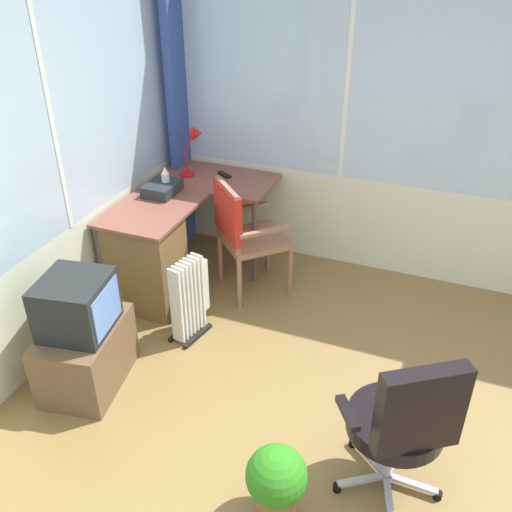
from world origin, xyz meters
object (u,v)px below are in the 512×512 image
at_px(tv_on_stand, 83,338).
at_px(office_chair, 404,420).
at_px(tv_remote, 224,175).
at_px(spray_bottle, 166,180).
at_px(wooden_armchair, 239,226).
at_px(paper_tray, 162,188).
at_px(space_heater, 190,297).
at_px(desk, 152,254).
at_px(desk_lamp, 195,143).
at_px(potted_plant, 276,481).

bearing_deg(tv_on_stand, office_chair, -93.81).
relative_size(tv_remote, spray_bottle, 0.69).
bearing_deg(tv_remote, wooden_armchair, -114.07).
relative_size(paper_tray, space_heater, 0.48).
bearing_deg(spray_bottle, desk, -171.78).
height_order(desk_lamp, spray_bottle, desk_lamp).
bearing_deg(spray_bottle, tv_on_stand, -174.59).
bearing_deg(paper_tray, tv_remote, -31.58).
relative_size(desk, tv_on_stand, 1.76).
distance_m(desk, spray_bottle, 0.61).
distance_m(office_chair, potted_plant, 0.70).
relative_size(wooden_armchair, potted_plant, 2.17).
relative_size(office_chair, space_heater, 1.53).
height_order(spray_bottle, office_chair, spray_bottle).
xyz_separation_m(spray_bottle, tv_on_stand, (-1.39, -0.13, -0.52)).
relative_size(tv_remote, potted_plant, 0.34).
xyz_separation_m(desk, tv_on_stand, (-0.99, -0.07, -0.07)).
xyz_separation_m(tv_remote, potted_plant, (-2.33, -1.31, -0.53)).
distance_m(spray_bottle, potted_plant, 2.54).
bearing_deg(desk_lamp, office_chair, -133.06).
bearing_deg(space_heater, paper_tray, 40.29).
bearing_deg(paper_tray, desk, -168.56).
bearing_deg(tv_on_stand, spray_bottle, 5.41).
bearing_deg(desk, space_heater, -120.90).
bearing_deg(desk_lamp, space_heater, -156.66).
relative_size(desk_lamp, tv_remote, 2.74).
bearing_deg(paper_tray, tv_on_stand, -173.79).
distance_m(tv_on_stand, potted_plant, 1.56).
relative_size(desk_lamp, tv_on_stand, 0.51).
xyz_separation_m(desk, tv_remote, (0.87, -0.24, 0.36)).
bearing_deg(paper_tray, wooden_armchair, -90.58).
xyz_separation_m(office_chair, potted_plant, (-0.34, 0.54, -0.30)).
bearing_deg(tv_remote, desk, -163.64).
height_order(space_heater, potted_plant, space_heater).
relative_size(desk_lamp, space_heater, 0.65).
relative_size(wooden_armchair, tv_on_stand, 1.19).
bearing_deg(wooden_armchair, desk, 121.12).
bearing_deg(wooden_armchair, office_chair, -134.55).
xyz_separation_m(desk, office_chair, (-1.12, -2.09, 0.13)).
bearing_deg(desk_lamp, paper_tray, 172.64).
bearing_deg(tv_remote, spray_bottle, 179.48).
relative_size(desk, tv_remote, 9.42).
height_order(desk_lamp, space_heater, desk_lamp).
distance_m(tv_remote, potted_plant, 2.73).
distance_m(spray_bottle, space_heater, 1.03).
bearing_deg(tv_remote, desk_lamp, 128.23).
xyz_separation_m(wooden_armchair, space_heater, (-0.64, 0.12, -0.28)).
distance_m(desk, tv_on_stand, 0.99).
xyz_separation_m(spray_bottle, potted_plant, (-1.86, -1.61, -0.62)).
bearing_deg(tv_remote, tv_on_stand, -153.39).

